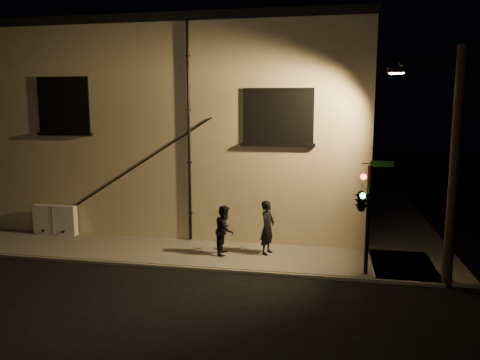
% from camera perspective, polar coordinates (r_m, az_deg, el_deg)
% --- Properties ---
extents(ground, '(90.00, 90.00, 0.00)m').
position_cam_1_polar(ground, '(15.59, -2.75, -11.03)').
color(ground, black).
extents(sidewalk, '(21.00, 16.00, 0.12)m').
position_cam_1_polar(sidewalk, '(19.49, 3.84, -6.77)').
color(sidewalk, slate).
rests_on(sidewalk, ground).
extents(building, '(16.20, 12.23, 8.80)m').
position_cam_1_polar(building, '(24.15, -4.74, 6.69)').
color(building, beige).
rests_on(building, ground).
extents(utility_cabinet, '(1.85, 0.31, 1.22)m').
position_cam_1_polar(utility_cabinet, '(20.71, -21.60, -4.54)').
color(utility_cabinet, white).
rests_on(utility_cabinet, sidewalk).
extents(pedestrian_a, '(0.65, 0.81, 1.92)m').
position_cam_1_polar(pedestrian_a, '(16.70, 3.37, -5.79)').
color(pedestrian_a, black).
rests_on(pedestrian_a, sidewalk).
extents(pedestrian_b, '(0.70, 0.88, 1.76)m').
position_cam_1_polar(pedestrian_b, '(16.67, -1.87, -6.10)').
color(pedestrian_b, black).
rests_on(pedestrian_b, sidewalk).
extents(traffic_signal, '(1.23, 2.10, 3.58)m').
position_cam_1_polar(traffic_signal, '(14.75, 14.66, -2.25)').
color(traffic_signal, black).
rests_on(traffic_signal, sidewalk).
extents(streetlamp_pole, '(2.02, 1.39, 7.03)m').
position_cam_1_polar(streetlamp_pole, '(14.89, 24.29, 2.07)').
color(streetlamp_pole, black).
rests_on(streetlamp_pole, ground).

